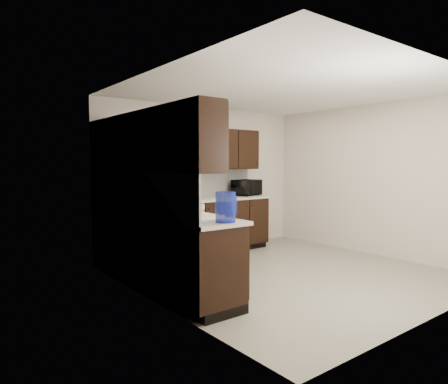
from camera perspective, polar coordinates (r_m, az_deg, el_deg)
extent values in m
plane|color=gray|center=(5.70, 8.94, -11.39)|extent=(4.00, 4.00, 0.00)
plane|color=white|center=(5.59, 9.23, 14.16)|extent=(4.00, 4.00, 0.00)
cube|color=beige|center=(7.03, -2.89, 1.88)|extent=(4.00, 0.02, 2.50)
cube|color=beige|center=(4.28, -9.60, 0.47)|extent=(0.02, 4.00, 2.50)
cube|color=beige|center=(7.10, 20.21, 1.66)|extent=(0.02, 4.00, 2.50)
cube|color=beige|center=(4.39, 28.47, 0.13)|extent=(4.00, 0.02, 2.50)
cube|color=black|center=(6.58, -4.96, -5.28)|extent=(3.00, 0.60, 0.90)
cube|color=black|center=(4.80, -8.00, -8.80)|extent=(0.60, 2.20, 0.90)
cube|color=black|center=(6.68, -5.08, -8.63)|extent=(3.00, 0.54, 0.10)
cube|color=black|center=(4.91, -7.64, -13.31)|extent=(0.54, 2.20, 0.10)
cube|color=#B7B0A0|center=(6.52, -4.98, -1.20)|extent=(3.03, 0.63, 0.04)
cube|color=#B7B0A0|center=(4.71, -8.05, -3.22)|extent=(0.63, 2.23, 0.04)
cube|color=silver|center=(6.75, -6.32, 1.18)|extent=(3.00, 0.02, 0.48)
cube|color=silver|center=(4.82, -12.83, -0.01)|extent=(0.02, 2.80, 0.48)
cube|color=black|center=(6.62, -5.66, 6.24)|extent=(3.00, 0.33, 0.70)
cube|color=black|center=(4.74, -10.40, 7.09)|extent=(0.33, 2.47, 0.70)
cube|color=beige|center=(6.23, -5.06, -5.34)|extent=(0.58, 0.02, 0.78)
cube|color=beige|center=(6.18, -5.06, -2.24)|extent=(0.58, 0.03, 0.08)
cylinder|color=black|center=(6.16, -4.97, -2.25)|extent=(0.04, 0.02, 0.04)
cube|color=beige|center=(4.46, -5.92, -3.28)|extent=(0.54, 0.82, 0.03)
cube|color=beige|center=(4.31, -4.51, -4.68)|extent=(0.42, 0.34, 0.16)
cube|color=beige|center=(4.65, -7.22, -4.06)|extent=(0.42, 0.34, 0.16)
cylinder|color=silver|center=(4.34, -8.40, -1.85)|extent=(0.03, 0.03, 0.26)
cylinder|color=silver|center=(4.35, -7.85, -0.24)|extent=(0.14, 0.02, 0.02)
cylinder|color=#B2B2B7|center=(4.30, -4.51, -4.28)|extent=(0.20, 0.20, 0.10)
imported|color=black|center=(7.27, 3.26, 0.64)|extent=(0.59, 0.48, 0.29)
imported|color=gray|center=(4.62, -4.61, -1.89)|extent=(0.11, 0.11, 0.19)
imported|color=gray|center=(4.72, -10.37, -1.58)|extent=(0.11, 0.12, 0.23)
cube|color=#B8B8BA|center=(6.14, -12.53, -0.43)|extent=(0.35, 0.27, 0.21)
cube|color=white|center=(5.65, -13.02, -0.91)|extent=(0.57, 0.49, 0.19)
cylinder|color=navy|center=(3.91, 0.20, -2.16)|extent=(0.24, 0.24, 0.30)
cylinder|color=#0C8782|center=(5.64, -10.88, -0.97)|extent=(0.10, 0.10, 0.18)
cylinder|color=white|center=(5.70, -11.90, -0.47)|extent=(0.16, 0.16, 0.27)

